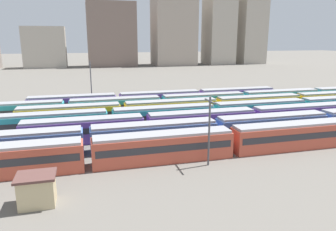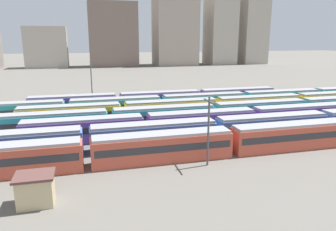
{
  "view_description": "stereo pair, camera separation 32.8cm",
  "coord_description": "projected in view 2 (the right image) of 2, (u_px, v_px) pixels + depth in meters",
  "views": [
    {
      "loc": [
        1.85,
        -37.45,
        15.42
      ],
      "look_at": [
        15.83,
        15.6,
        2.04
      ],
      "focal_mm": 34.11,
      "sensor_mm": 36.0,
      "label": 1
    },
    {
      "loc": [
        2.17,
        -37.53,
        15.42
      ],
      "look_at": [
        15.83,
        15.6,
        2.04
      ],
      "focal_mm": 34.11,
      "sensor_mm": 36.0,
      "label": 2
    }
  ],
  "objects": [
    {
      "name": "ground_plane",
      "position": [
        76.0,
        133.0,
        53.12
      ],
      "size": [
        600.0,
        600.0,
        0.0
      ],
      "primitive_type": "plane",
      "color": "#666059"
    },
    {
      "name": "train_track_1",
      "position": [
        323.0,
        122.0,
        52.43
      ],
      "size": [
        112.5,
        3.06,
        3.75
      ],
      "color": "#4C70BC",
      "rests_on": "ground_plane"
    },
    {
      "name": "train_track_2",
      "position": [
        301.0,
        115.0,
        57.24
      ],
      "size": [
        93.6,
        3.06,
        3.75
      ],
      "color": "#6B429E",
      "rests_on": "ground_plane"
    },
    {
      "name": "train_track_3",
      "position": [
        303.0,
        108.0,
        63.18
      ],
      "size": [
        112.5,
        3.06,
        3.75
      ],
      "color": "teal",
      "rests_on": "ground_plane"
    },
    {
      "name": "train_track_4",
      "position": [
        298.0,
        102.0,
        68.74
      ],
      "size": [
        112.5,
        3.06,
        3.75
      ],
      "color": "yellow",
      "rests_on": "ground_plane"
    },
    {
      "name": "train_track_5",
      "position": [
        244.0,
        100.0,
        71.16
      ],
      "size": [
        112.5,
        3.06,
        3.75
      ],
      "color": "teal",
      "rests_on": "ground_plane"
    },
    {
      "name": "train_track_6",
      "position": [
        160.0,
        100.0,
        71.72
      ],
      "size": [
        55.8,
        3.06,
        3.75
      ],
      "color": "#6B429E",
      "rests_on": "ground_plane"
    },
    {
      "name": "catenary_pole_0",
      "position": [
        208.0,
        127.0,
        38.57
      ],
      "size": [
        0.24,
        3.2,
        8.69
      ],
      "color": "#4C4C51",
      "rests_on": "ground_plane"
    },
    {
      "name": "catenary_pole_1",
      "position": [
        92.0,
        83.0,
        69.99
      ],
      "size": [
        0.24,
        3.2,
        10.55
      ],
      "color": "#4C4C51",
      "rests_on": "ground_plane"
    },
    {
      "name": "signal_hut",
      "position": [
        36.0,
        189.0,
        30.05
      ],
      "size": [
        3.6,
        3.0,
        3.04
      ],
      "color": "#C6B284",
      "rests_on": "ground_plane"
    },
    {
      "name": "distant_building_1",
      "position": [
        46.0,
        47.0,
        167.99
      ],
      "size": [
        21.23,
        12.21,
        21.23
      ],
      "primitive_type": "cube",
      "color": "#B2A899",
      "rests_on": "ground_plane"
    },
    {
      "name": "distant_building_2",
      "position": [
        113.0,
        35.0,
        174.92
      ],
      "size": [
        25.92,
        16.29,
        34.21
      ],
      "primitive_type": "cube",
      "color": "#7A665B",
      "rests_on": "ground_plane"
    },
    {
      "name": "distant_building_3",
      "position": [
        175.0,
        28.0,
        182.54
      ],
      "size": [
        23.27,
        19.85,
        41.97
      ],
      "primitive_type": "cube",
      "color": "#A89989",
      "rests_on": "ground_plane"
    },
    {
      "name": "distant_building_4",
      "position": [
        221.0,
        20.0,
        188.23
      ],
      "size": [
        15.51,
        17.56,
        51.11
      ],
      "primitive_type": "cube",
      "color": "#B2A899",
      "rests_on": "ground_plane"
    },
    {
      "name": "distant_building_5",
      "position": [
        253.0,
        20.0,
        193.23
      ],
      "size": [
        15.01,
        16.03,
        51.77
      ],
      "primitive_type": "cube",
      "color": "#B2A899",
      "rests_on": "ground_plane"
    }
  ]
}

